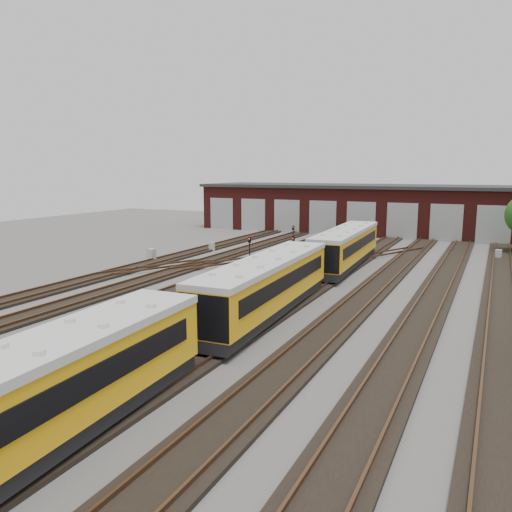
% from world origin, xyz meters
% --- Properties ---
extents(ground, '(120.00, 120.00, 0.00)m').
position_xyz_m(ground, '(0.00, 0.00, 0.00)').
color(ground, '#484543').
rests_on(ground, ground).
extents(track_network, '(30.40, 70.00, 0.33)m').
position_xyz_m(track_network, '(-0.17, 0.59, 0.11)').
color(track_network, black).
rests_on(track_network, ground).
extents(maintenance_shed, '(51.00, 12.50, 6.35)m').
position_xyz_m(maintenance_shed, '(-0.01, 39.97, 3.20)').
color(maintenance_shed, '#4E1613').
rests_on(maintenance_shed, ground).
extents(metro_train, '(3.34, 46.73, 3.02)m').
position_xyz_m(metro_train, '(2.00, -2.78, 1.88)').
color(metro_train, black).
rests_on(metro_train, ground).
extents(signal_mast_0, '(0.24, 0.22, 2.67)m').
position_xyz_m(signal_mast_0, '(-2.08, 11.44, 1.71)').
color(signal_mast_0, black).
rests_on(signal_mast_0, ground).
extents(signal_mast_1, '(0.23, 0.21, 2.78)m').
position_xyz_m(signal_mast_1, '(-4.95, 18.59, 1.78)').
color(signal_mast_1, black).
rests_on(signal_mast_1, ground).
extents(signal_mast_2, '(0.23, 0.21, 2.93)m').
position_xyz_m(signal_mast_2, '(-4.47, 7.92, 1.87)').
color(signal_mast_2, black).
rests_on(signal_mast_2, ground).
extents(signal_mast_3, '(0.27, 0.25, 3.15)m').
position_xyz_m(signal_mast_3, '(1.87, 8.30, 2.02)').
color(signal_mast_3, black).
rests_on(signal_mast_3, ground).
extents(relay_cabinet_0, '(0.73, 0.63, 1.14)m').
position_xyz_m(relay_cabinet_0, '(-15.00, 8.79, 0.57)').
color(relay_cabinet_0, '#A9ACAF').
rests_on(relay_cabinet_0, ground).
extents(relay_cabinet_1, '(0.65, 0.58, 0.92)m').
position_xyz_m(relay_cabinet_1, '(-13.03, 16.25, 0.46)').
color(relay_cabinet_1, '#A9ACAF').
rests_on(relay_cabinet_1, ground).
extents(relay_cabinet_2, '(0.63, 0.54, 0.97)m').
position_xyz_m(relay_cabinet_2, '(1.94, 4.11, 0.49)').
color(relay_cabinet_2, '#A9ACAF').
rests_on(relay_cabinet_2, ground).
extents(relay_cabinet_3, '(0.81, 0.72, 1.15)m').
position_xyz_m(relay_cabinet_3, '(0.11, 19.18, 0.57)').
color(relay_cabinet_3, '#A9ACAF').
rests_on(relay_cabinet_3, ground).
extents(relay_cabinet_4, '(0.57, 0.48, 0.91)m').
position_xyz_m(relay_cabinet_4, '(13.67, 23.82, 0.45)').
color(relay_cabinet_4, '#A9ACAF').
rests_on(relay_cabinet_4, ground).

